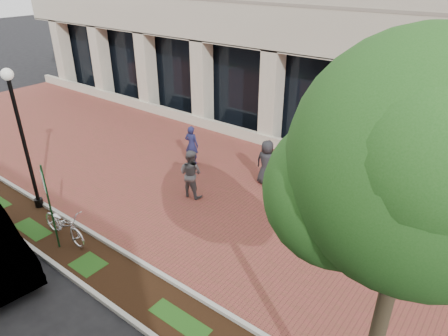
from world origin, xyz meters
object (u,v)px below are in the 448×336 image
Objects in this scene: pedestrian_right at (267,163)px; bollard at (367,220)px; street_tree at (421,179)px; parking_sign at (48,198)px; locked_bicycle at (64,225)px; pedestrian_left at (192,145)px; pedestrian_mid at (191,174)px; lamppost at (22,134)px.

bollard is at bearing 166.22° from pedestrian_right.
parking_sign is at bearing -179.84° from street_tree.
street_tree reaches higher than bollard.
pedestrian_right is at bearing 89.71° from parking_sign.
street_tree is 10.23m from pedestrian_right.
parking_sign reaches higher than locked_bicycle.
locked_bicycle is 1.19× the size of pedestrian_left.
parking_sign is at bearing -137.69° from bollard.
parking_sign is 4.78m from pedestrian_mid.
locked_bicycle is 9.12m from bollard.
street_tree is at bearing 127.96° from pedestrian_right.
street_tree is 3.93× the size of pedestrian_mid.
parking_sign is 1.38× the size of locked_bicycle.
locked_bicycle is 2.20× the size of bollard.
pedestrian_right is (1.62, 2.37, -0.01)m from pedestrian_mid.
parking_sign is 1.65× the size of pedestrian_left.
lamppost reaches higher than pedestrian_right.
street_tree is 4.00× the size of pedestrian_right.
street_tree reaches higher than pedestrian_right.
pedestrian_right is (3.34, 0.40, 0.05)m from pedestrian_left.
parking_sign is 1.25m from locked_bicycle.
locked_bicycle is at bearing 62.34° from pedestrian_right.
street_tree is 3.55× the size of locked_bicycle.
pedestrian_mid is at bearing -163.98° from bollard.
pedestrian_left reaches higher than locked_bicycle.
parking_sign is 0.57× the size of lamppost.
locked_bicycle is 4.41m from pedestrian_mid.
pedestrian_mid is at bearing 97.49° from parking_sign.
pedestrian_mid is at bearing 52.07° from pedestrian_right.
pedestrian_left is 1.84× the size of bollard.
pedestrian_left is (-0.61, 6.55, -0.88)m from parking_sign.
parking_sign is at bearing -153.01° from locked_bicycle.
pedestrian_mid is (1.12, 4.57, -0.81)m from parking_sign.
pedestrian_left is (-9.48, 6.52, -4.42)m from street_tree.
lamppost is 0.68× the size of street_tree.
pedestrian_left is (1.91, 5.69, -1.84)m from lamppost.
lamppost reaches higher than pedestrian_mid.
parking_sign is at bearing -18.79° from lamppost.
street_tree reaches higher than pedestrian_mid.
lamppost is 5.49m from pedestrian_mid.
lamppost reaches higher than locked_bicycle.
street_tree is at bearing 142.68° from pedestrian_mid.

